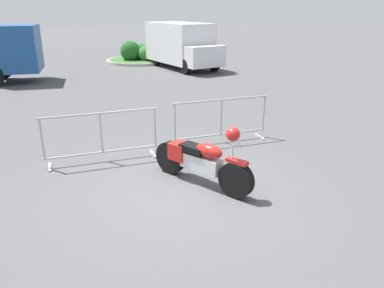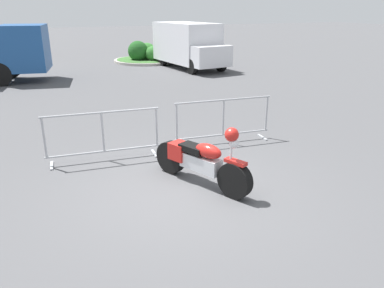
% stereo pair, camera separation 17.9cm
% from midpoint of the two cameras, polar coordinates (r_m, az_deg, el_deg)
% --- Properties ---
extents(ground_plane, '(120.00, 120.00, 0.00)m').
position_cam_midpoint_polar(ground_plane, '(6.70, -2.25, -7.26)').
color(ground_plane, '#4C4C4F').
extents(motorcycle, '(1.08, 2.06, 1.24)m').
position_cam_midpoint_polar(motorcycle, '(6.79, 0.64, -2.48)').
color(motorcycle, black).
rests_on(motorcycle, ground).
extents(crowd_barrier_near, '(2.40, 0.61, 1.07)m').
position_cam_midpoint_polar(crowd_barrier_near, '(8.02, -14.25, 1.16)').
color(crowd_barrier_near, '#9EA0A5').
rests_on(crowd_barrier_near, ground).
extents(crowd_barrier_far, '(2.40, 0.61, 1.07)m').
position_cam_midpoint_polar(crowd_barrier_far, '(8.91, 3.88, 3.65)').
color(crowd_barrier_far, '#9EA0A5').
rests_on(crowd_barrier_far, ground).
extents(delivery_van, '(2.56, 5.20, 2.31)m').
position_cam_midpoint_polar(delivery_van, '(20.40, -1.89, 14.97)').
color(delivery_van, silver).
rests_on(delivery_van, ground).
extents(planter_island, '(3.85, 3.85, 1.23)m').
position_cam_midpoint_polar(planter_island, '(22.96, -8.60, 13.23)').
color(planter_island, '#ADA89E').
rests_on(planter_island, ground).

